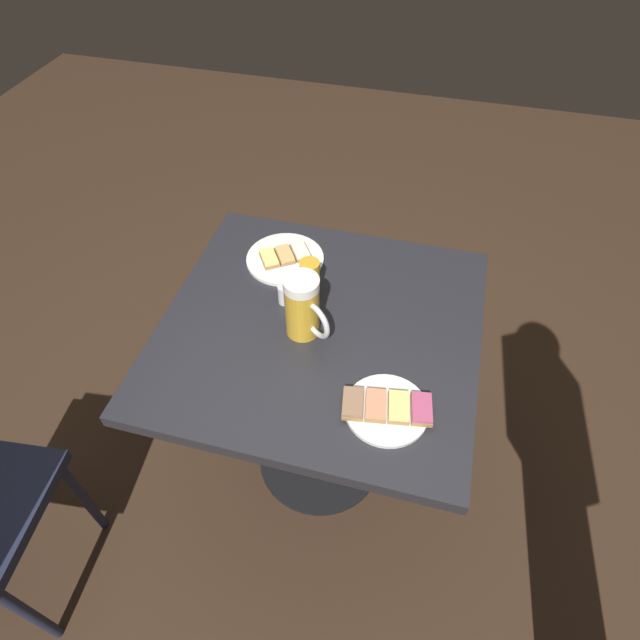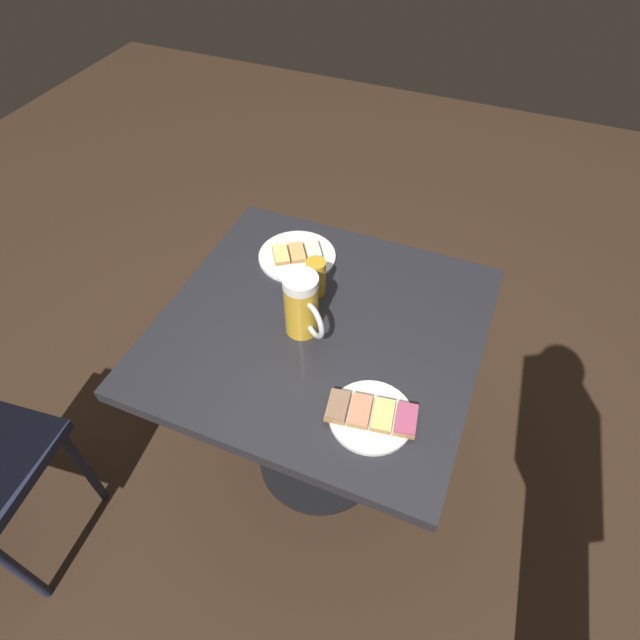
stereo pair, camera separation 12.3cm
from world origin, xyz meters
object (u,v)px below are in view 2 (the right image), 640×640
Objects in this scene: salt_shaker at (289,291)px; beer_glass_small at (316,278)px; beer_mug at (302,306)px; plate_far at (297,255)px; plate_near at (371,415)px.

beer_glass_small is at bearing -47.99° from salt_shaker.
beer_mug reaches higher than salt_shaker.
plate_far is 0.16m from beer_glass_small.
salt_shaker reaches higher than plate_near.
beer_mug reaches higher than beer_glass_small.
beer_glass_small reaches higher than plate_near.
plate_far is 1.27× the size of beer_mug.
plate_far is 0.17m from salt_shaker.
beer_glass_small is (0.14, 0.02, -0.03)m from beer_mug.
beer_mug is 1.62× the size of beer_glass_small.
plate_near is at bearing -139.13° from plate_far.
beer_mug reaches higher than plate_far.
salt_shaker is at bearing 132.01° from beer_glass_small.
plate_near is 0.58m from plate_far.
plate_near is 1.19× the size of beer_mug.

